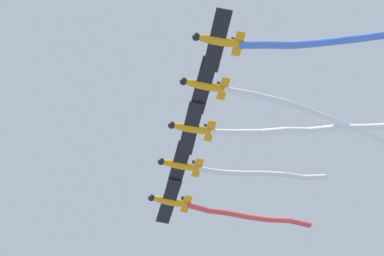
# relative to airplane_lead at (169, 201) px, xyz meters

# --- Properties ---
(airplane_lead) EXTENTS (7.28, 6.60, 2.02)m
(airplane_lead) POSITION_rel_airplane_lead_xyz_m (0.00, 0.00, 0.00)
(airplane_lead) COLOR orange
(smoke_trail_lead) EXTENTS (12.97, 12.33, 2.19)m
(smoke_trail_lead) POSITION_rel_airplane_lead_xyz_m (-7.66, -8.27, -0.40)
(smoke_trail_lead) COLOR #DB4C4C
(airplane_left_wing) EXTENTS (7.20, 6.70, 2.02)m
(airplane_left_wing) POSITION_rel_airplane_lead_xyz_m (-4.75, 4.15, 0.30)
(airplane_left_wing) COLOR orange
(smoke_trail_left_wing) EXTENTS (13.35, 12.15, 1.73)m
(smoke_trail_left_wing) POSITION_rel_airplane_lead_xyz_m (-12.88, -3.81, 0.69)
(smoke_trail_left_wing) COLOR white
(airplane_right_wing) EXTENTS (7.07, 6.86, 2.02)m
(airplane_right_wing) POSITION_rel_airplane_lead_xyz_m (-9.51, 8.31, 0.00)
(airplane_right_wing) COLOR orange
(smoke_trail_right_wing) EXTENTS (26.71, 17.03, 2.23)m
(smoke_trail_right_wing) POSITION_rel_airplane_lead_xyz_m (-24.06, -2.43, 0.80)
(smoke_trail_right_wing) COLOR white
(airplane_slot) EXTENTS (7.16, 6.75, 2.02)m
(airplane_slot) POSITION_rel_airplane_lead_xyz_m (-14.26, 12.47, 0.30)
(airplane_slot) COLOR orange
(smoke_trail_slot) EXTENTS (15.54, 30.44, 3.68)m
(smoke_trail_slot) POSITION_rel_airplane_lead_xyz_m (-24.91, -3.88, 1.52)
(smoke_trail_slot) COLOR white
(airplane_trail) EXTENTS (7.03, 6.90, 2.02)m
(airplane_trail) POSITION_rel_airplane_lead_xyz_m (-19.02, 16.62, 0.00)
(airplane_trail) COLOR orange
(smoke_trail_trail) EXTENTS (17.88, 10.61, 1.40)m
(smoke_trail_trail) POSITION_rel_airplane_lead_xyz_m (-29.28, 9.35, 0.18)
(smoke_trail_trail) COLOR #4C75DB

